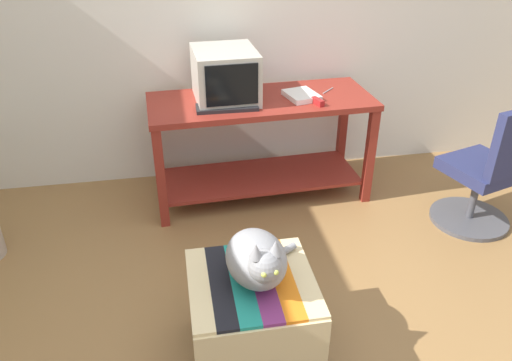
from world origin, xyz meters
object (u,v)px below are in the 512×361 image
object	(u,v)px
book	(301,95)
keyboard	(227,107)
cat	(258,259)
stapler	(318,102)
ottoman_with_blanket	(252,318)
office_chair	(488,175)
desk	(261,131)
tv_monitor	(226,76)

from	to	relation	value
book	keyboard	bearing A→B (deg)	179.05
cat	stapler	size ratio (longest dim) A/B	3.66
ottoman_with_blanket	stapler	distance (m)	1.56
keyboard	office_chair	world-z (taller)	office_chair
cat	stapler	xyz separation A→B (m)	(0.64, 1.31, 0.19)
keyboard	stapler	xyz separation A→B (m)	(0.60, -0.03, 0.01)
desk	office_chair	distance (m)	1.53
desk	keyboard	bearing A→B (deg)	-152.06
desk	tv_monitor	size ratio (longest dim) A/B	3.17
cat	book	bearing A→B (deg)	62.23
keyboard	book	xyz separation A→B (m)	(0.53, 0.11, 0.01)
desk	keyboard	distance (m)	0.38
cat	ottoman_with_blanket	bearing A→B (deg)	165.65
tv_monitor	keyboard	bearing A→B (deg)	-98.55
desk	book	world-z (taller)	book
tv_monitor	stapler	bearing A→B (deg)	-22.09
tv_monitor	keyboard	size ratio (longest dim) A/B	1.23
cat	office_chair	world-z (taller)	office_chair
desk	ottoman_with_blanket	xyz separation A→B (m)	(-0.32, -1.48, -0.28)
office_chair	ottoman_with_blanket	bearing A→B (deg)	9.00
book	tv_monitor	bearing A→B (deg)	159.06
desk	cat	world-z (taller)	cat
book	cat	distance (m)	1.57
ottoman_with_blanket	stapler	world-z (taller)	stapler
office_chair	desk	bearing A→B (deg)	-42.69
tv_monitor	book	bearing A→B (deg)	-10.25
book	office_chair	world-z (taller)	office_chair
ottoman_with_blanket	office_chair	world-z (taller)	office_chair
stapler	office_chair	bearing A→B (deg)	-44.16
book	stapler	distance (m)	0.16
desk	keyboard	size ratio (longest dim) A/B	3.89
tv_monitor	cat	world-z (taller)	tv_monitor
tv_monitor	office_chair	world-z (taller)	tv_monitor
keyboard	cat	distance (m)	1.35
desk	cat	bearing A→B (deg)	-103.54
tv_monitor	book	xyz separation A→B (m)	(0.51, -0.07, -0.15)
tv_monitor	cat	bearing A→B (deg)	-94.64
desk	stapler	distance (m)	0.47
tv_monitor	ottoman_with_blanket	size ratio (longest dim) A/B	0.86
book	stapler	bearing A→B (deg)	-74.78
ottoman_with_blanket	office_chair	distance (m)	1.88
keyboard	ottoman_with_blanket	distance (m)	1.43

